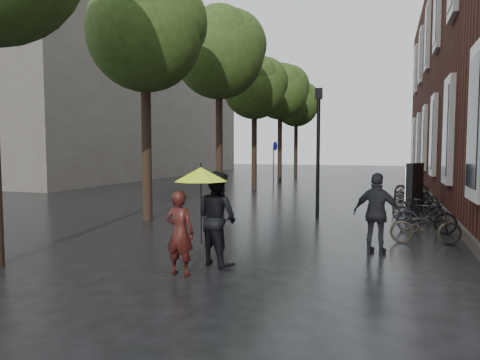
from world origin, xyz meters
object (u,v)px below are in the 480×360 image
at_px(person_burgundy, 180,233).
at_px(ad_lightbox, 414,187).
at_px(parked_bicycles, 416,201).
at_px(person_black, 217,218).
at_px(lamp_post, 318,140).
at_px(pedestrian_walking, 377,213).

relative_size(person_burgundy, ad_lightbox, 0.87).
bearing_deg(parked_bicycles, person_black, -115.10).
bearing_deg(lamp_post, person_black, -98.90).
bearing_deg(lamp_post, pedestrian_walking, -65.98).
relative_size(person_black, pedestrian_walking, 1.04).
bearing_deg(lamp_post, parked_bicycles, 38.62).
height_order(parked_bicycles, ad_lightbox, ad_lightbox).
bearing_deg(parked_bicycles, person_burgundy, -114.97).
xyz_separation_m(person_burgundy, ad_lightbox, (4.69, 10.56, 0.13)).
relative_size(person_burgundy, parked_bicycles, 0.12).
bearing_deg(parked_bicycles, lamp_post, -141.38).
height_order(person_burgundy, person_black, person_black).
height_order(ad_lightbox, lamp_post, lamp_post).
xyz_separation_m(person_black, parked_bicycles, (4.35, 9.28, -0.53)).
bearing_deg(person_black, lamp_post, -73.10).
bearing_deg(person_black, person_burgundy, 92.18).
bearing_deg(ad_lightbox, lamp_post, -114.94).
xyz_separation_m(pedestrian_walking, parked_bicycles, (1.25, 7.27, -0.49)).
height_order(pedestrian_walking, parked_bicycles, pedestrian_walking).
height_order(person_burgundy, lamp_post, lamp_post).
relative_size(ad_lightbox, lamp_post, 0.42).
distance_m(person_burgundy, parked_bicycles, 11.23).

